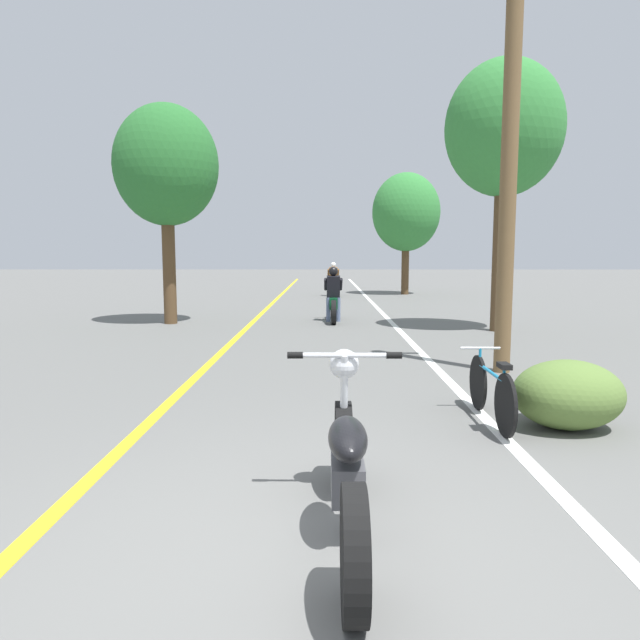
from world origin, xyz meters
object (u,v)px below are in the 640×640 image
utility_pole (509,162)px  roadside_tree_right_near (504,131)px  roadside_tree_right_far (406,213)px  bicycle_parked (491,391)px  motorcycle_foreground (347,466)px  motorcycle_rider_far (333,283)px  motorcycle_rider_lead (333,301)px  roadside_tree_left (166,167)px

utility_pole → roadside_tree_right_near: 4.92m
roadside_tree_right_far → bicycle_parked: roadside_tree_right_far is taller
roadside_tree_right_near → bicycle_parked: (-2.21, -7.11, -4.11)m
roadside_tree_right_near → bicycle_parked: roadside_tree_right_near is taller
motorcycle_foreground → motorcycle_rider_far: motorcycle_rider_far is taller
motorcycle_foreground → motorcycle_rider_lead: motorcycle_rider_lead is taller
motorcycle_rider_far → bicycle_parked: size_ratio=1.27×
motorcycle_rider_far → bicycle_parked: 17.78m
roadside_tree_left → utility_pole: bearing=-41.9°
utility_pole → motorcycle_rider_far: 15.54m
motorcycle_rider_lead → motorcycle_rider_far: 8.79m
roadside_tree_right_far → motorcycle_rider_lead: roadside_tree_right_far is taller
roadside_tree_right_near → motorcycle_rider_lead: size_ratio=3.03×
roadside_tree_right_far → roadside_tree_left: (-7.38, -10.41, 0.38)m
roadside_tree_left → motorcycle_rider_far: bearing=65.4°
roadside_tree_right_near → roadside_tree_left: roadside_tree_right_near is taller
motorcycle_rider_far → utility_pole: bearing=-81.5°
motorcycle_rider_lead → roadside_tree_left: bearing=-172.9°
roadside_tree_left → bicycle_parked: bearing=-56.3°
motorcycle_rider_lead → bicycle_parked: size_ratio=1.23×
roadside_tree_right_far → motorcycle_foreground: (-3.36, -21.26, -3.04)m
roadside_tree_right_near → roadside_tree_right_far: 11.78m
utility_pole → bicycle_parked: (-0.91, -2.57, -2.73)m
utility_pole → roadside_tree_left: bearing=138.1°
roadside_tree_right_far → motorcycle_rider_lead: size_ratio=2.62×
roadside_tree_right_near → motorcycle_rider_far: 11.87m
roadside_tree_left → motorcycle_rider_lead: roadside_tree_left is taller
roadside_tree_left → bicycle_parked: roadside_tree_left is taller
motorcycle_rider_far → bicycle_parked: bearing=-85.6°
motorcycle_foreground → motorcycle_rider_lead: 11.35m
utility_pole → roadside_tree_right_far: bearing=87.0°
motorcycle_rider_lead → motorcycle_foreground: bearing=-90.5°
roadside_tree_right_near → motorcycle_rider_far: roadside_tree_right_near is taller
roadside_tree_left → motorcycle_rider_far: (4.26, 9.30, -3.34)m
motorcycle_rider_far → roadside_tree_left: bearing=-114.6°
motorcycle_foreground → motorcycle_rider_far: size_ratio=1.09×
roadside_tree_right_near → motorcycle_foreground: roadside_tree_right_near is taller
utility_pole → motorcycle_foreground: size_ratio=2.70×
utility_pole → roadside_tree_right_near: size_ratio=0.99×
motorcycle_rider_far → motorcycle_rider_lead: bearing=-90.9°
utility_pole → roadside_tree_left: 8.81m
roadside_tree_right_far → motorcycle_rider_lead: 10.84m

